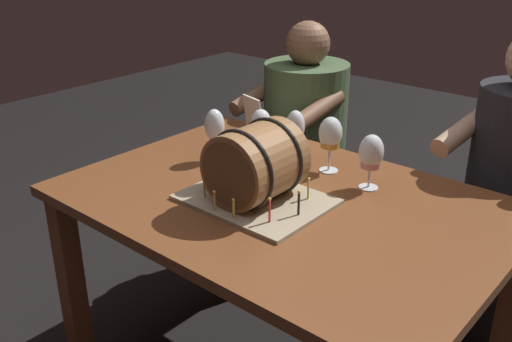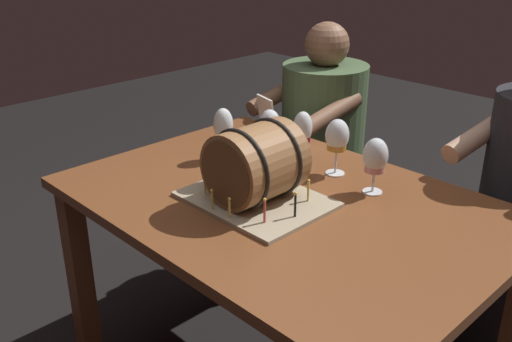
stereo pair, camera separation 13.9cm
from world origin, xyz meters
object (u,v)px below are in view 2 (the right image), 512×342
object	(u,v)px
wine_glass_amber	(337,138)
beer_pint	(220,168)
barrel_cake	(256,167)
wine_glass_rose	(375,158)
menu_card	(267,117)
person_seated_left	(321,153)
wine_glass_red	(303,130)
dining_table	(283,228)
wine_glass_empty	(223,125)
wine_glass_white	(270,125)

from	to	relation	value
wine_glass_amber	beer_pint	bearing A→B (deg)	-119.09
barrel_cake	wine_glass_rose	xyz separation A→B (m)	(0.21, 0.30, 0.00)
wine_glass_amber	beer_pint	distance (m)	0.40
menu_card	person_seated_left	world-z (taller)	person_seated_left
person_seated_left	wine_glass_red	bearing A→B (deg)	-57.40
dining_table	wine_glass_empty	xyz separation A→B (m)	(-0.37, 0.08, 0.23)
dining_table	wine_glass_empty	world-z (taller)	wine_glass_empty
wine_glass_amber	wine_glass_rose	bearing A→B (deg)	-10.24
menu_card	person_seated_left	xyz separation A→B (m)	(-0.04, 0.40, -0.27)
wine_glass_rose	person_seated_left	bearing A→B (deg)	140.20
beer_pint	person_seated_left	xyz separation A→B (m)	(-0.27, 0.84, -0.26)
dining_table	beer_pint	bearing A→B (deg)	-156.89
dining_table	wine_glass_amber	distance (m)	0.35
barrel_cake	wine_glass_amber	xyz separation A→B (m)	(0.04, 0.34, 0.02)
wine_glass_white	beer_pint	size ratio (longest dim) A/B	1.32
barrel_cake	wine_glass_empty	size ratio (longest dim) A/B	2.26
person_seated_left	wine_glass_white	bearing A→B (deg)	-69.76
wine_glass_empty	wine_glass_white	bearing A→B (deg)	49.85
menu_card	wine_glass_empty	bearing A→B (deg)	-63.00
dining_table	wine_glass_rose	xyz separation A→B (m)	(0.17, 0.23, 0.22)
wine_glass_amber	wine_glass_red	xyz separation A→B (m)	(-0.12, -0.03, 0.00)
wine_glass_rose	beer_pint	world-z (taller)	wine_glass_rose
dining_table	wine_glass_amber	size ratio (longest dim) A/B	6.98
menu_card	wine_glass_amber	bearing A→B (deg)	1.26
wine_glass_red	menu_card	distance (m)	0.34
barrel_cake	menu_card	size ratio (longest dim) A/B	2.66
barrel_cake	wine_glass_white	xyz separation A→B (m)	(-0.22, 0.28, 0.01)
wine_glass_white	wine_glass_red	world-z (taller)	wine_glass_red
wine_glass_empty	wine_glass_amber	xyz separation A→B (m)	(0.36, 0.18, 0.00)
wine_glass_white	wine_glass_amber	size ratio (longest dim) A/B	0.93
wine_glass_white	person_seated_left	xyz separation A→B (m)	(-0.20, 0.55, -0.32)
wine_glass_rose	beer_pint	xyz separation A→B (m)	(-0.37, -0.31, -0.05)
wine_glass_white	menu_card	xyz separation A→B (m)	(-0.17, 0.15, -0.04)
wine_glass_empty	wine_glass_amber	size ratio (longest dim) A/B	0.98
barrel_cake	wine_glass_white	world-z (taller)	barrel_cake
wine_glass_white	beer_pint	world-z (taller)	wine_glass_white
wine_glass_empty	wine_glass_rose	size ratio (longest dim) A/B	1.04
dining_table	beer_pint	xyz separation A→B (m)	(-0.20, -0.09, 0.17)
wine_glass_red	menu_card	world-z (taller)	wine_glass_red
dining_table	beer_pint	distance (m)	0.28
wine_glass_red	menu_card	xyz separation A→B (m)	(-0.30, 0.14, -0.05)
dining_table	person_seated_left	world-z (taller)	person_seated_left
barrel_cake	beer_pint	xyz separation A→B (m)	(-0.15, -0.01, -0.05)
wine_glass_red	wine_glass_rose	bearing A→B (deg)	0.68
wine_glass_amber	dining_table	bearing A→B (deg)	-88.43
wine_glass_rose	wine_glass_amber	bearing A→B (deg)	169.76
wine_glass_amber	beer_pint	world-z (taller)	wine_glass_amber
wine_glass_white	wine_glass_empty	size ratio (longest dim) A/B	0.95
dining_table	wine_glass_white	world-z (taller)	wine_glass_white
wine_glass_white	wine_glass_empty	distance (m)	0.16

